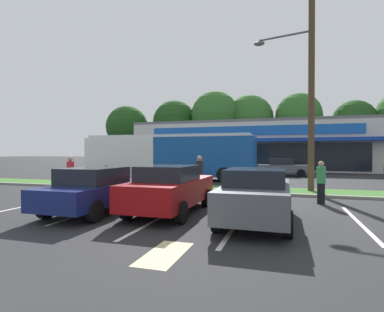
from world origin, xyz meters
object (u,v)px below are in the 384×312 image
(car_1, at_px, (283,167))
(city_bus, at_px, (168,155))
(car_2, at_px, (170,188))
(pedestrian_by_pole, at_px, (70,174))
(pedestrian_near_bench, at_px, (199,175))
(car_4, at_px, (97,189))
(car_0, at_px, (209,166))
(bus_stop_bench, at_px, (92,181))
(car_5, at_px, (257,195))
(utility_pole, at_px, (309,74))
(pedestrian_mid, at_px, (321,182))

(car_1, bearing_deg, city_bus, -144.64)
(city_bus, height_order, car_2, city_bus)
(car_2, relative_size, pedestrian_by_pole, 2.54)
(pedestrian_near_bench, bearing_deg, car_4, -102.00)
(car_2, bearing_deg, car_0, 9.73)
(pedestrian_by_pole, bearing_deg, city_bus, -19.10)
(car_2, distance_m, pedestrian_by_pole, 7.51)
(car_4, bearing_deg, city_bus, 10.68)
(city_bus, bearing_deg, pedestrian_by_pole, 75.26)
(bus_stop_bench, bearing_deg, car_5, 151.29)
(city_bus, relative_size, car_1, 2.99)
(city_bus, relative_size, car_2, 2.83)
(car_4, bearing_deg, car_2, -74.89)
(utility_pole, xyz_separation_m, pedestrian_near_bench, (-4.99, -1.87, -4.90))
(car_0, height_order, pedestrian_near_bench, pedestrian_near_bench)
(utility_pole, relative_size, car_5, 2.53)
(utility_pole, xyz_separation_m, car_4, (-7.04, -7.15, -5.06))
(city_bus, distance_m, pedestrian_by_pole, 8.32)
(pedestrian_mid, bearing_deg, pedestrian_by_pole, -143.14)
(utility_pole, relative_size, bus_stop_bench, 6.83)
(car_5, bearing_deg, utility_pole, -14.40)
(car_4, relative_size, pedestrian_near_bench, 2.43)
(car_2, height_order, pedestrian_mid, pedestrian_mid)
(pedestrian_by_pole, distance_m, pedestrian_mid, 11.62)
(car_0, bearing_deg, pedestrian_mid, -59.84)
(bus_stop_bench, height_order, car_4, car_4)
(car_0, bearing_deg, car_1, 4.99)
(pedestrian_near_bench, distance_m, pedestrian_mid, 5.42)
(utility_pole, bearing_deg, pedestrian_by_pole, -164.67)
(bus_stop_bench, distance_m, pedestrian_by_pole, 1.13)
(city_bus, height_order, pedestrian_mid, city_bus)
(bus_stop_bench, bearing_deg, car_0, -104.61)
(car_1, xyz_separation_m, car_2, (-3.45, -17.14, 0.04))
(city_bus, distance_m, pedestrian_near_bench, 8.07)
(car_0, bearing_deg, car_5, -71.74)
(car_1, xyz_separation_m, pedestrian_near_bench, (-3.77, -12.50, 0.16))
(car_5, bearing_deg, pedestrian_mid, -28.23)
(car_0, bearing_deg, pedestrian_by_pole, -106.29)
(car_1, distance_m, pedestrian_by_pole, 17.09)
(car_2, bearing_deg, bus_stop_bench, 55.03)
(car_5, height_order, pedestrian_by_pole, pedestrian_by_pole)
(utility_pole, height_order, pedestrian_by_pole, utility_pole)
(bus_stop_bench, relative_size, pedestrian_near_bench, 0.88)
(bus_stop_bench, relative_size, car_5, 0.37)
(pedestrian_near_bench, height_order, pedestrian_mid, pedestrian_near_bench)
(pedestrian_mid, bearing_deg, car_0, 157.77)
(car_1, distance_m, car_4, 18.71)
(city_bus, relative_size, pedestrian_near_bench, 6.95)
(pedestrian_by_pole, bearing_deg, pedestrian_near_bench, -83.55)
(car_2, height_order, car_4, car_2)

